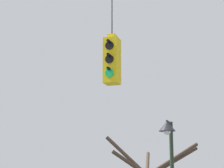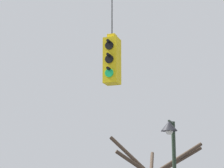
# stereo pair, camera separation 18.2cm
# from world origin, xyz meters

# --- Properties ---
(traffic_light_near_left_pole) EXTENTS (0.34, 0.46, 2.56)m
(traffic_light_near_left_pole) POSITION_xyz_m (-1.18, 0.12, 4.95)
(traffic_light_near_left_pole) COLOR yellow
(street_lamp) EXTENTS (0.50, 0.86, 4.01)m
(street_lamp) POSITION_xyz_m (-0.66, 3.81, 3.09)
(street_lamp) COLOR #233323
(street_lamp) RESTS_ON ground_plane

